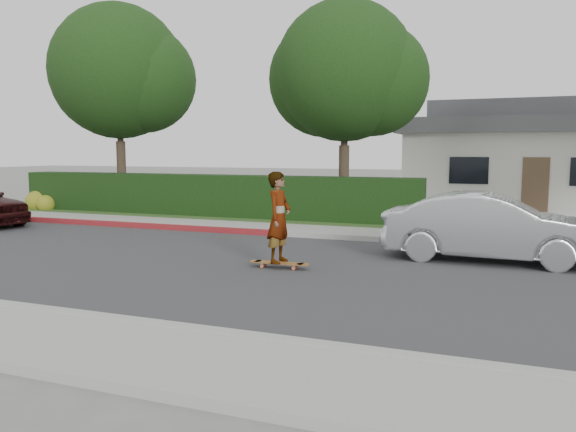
# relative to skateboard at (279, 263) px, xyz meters

# --- Properties ---
(ground) EXTENTS (120.00, 120.00, 0.00)m
(ground) POSITION_rel_skateboard_xyz_m (-2.60, -0.15, -0.11)
(ground) COLOR slate
(ground) RESTS_ON ground
(road) EXTENTS (60.00, 8.00, 0.01)m
(road) POSITION_rel_skateboard_xyz_m (-2.60, -0.15, -0.10)
(road) COLOR #2D2D30
(road) RESTS_ON ground
(curb_near) EXTENTS (60.00, 0.20, 0.15)m
(curb_near) POSITION_rel_skateboard_xyz_m (-2.60, -4.25, -0.03)
(curb_near) COLOR #9E9E99
(curb_near) RESTS_ON ground
(curb_far) EXTENTS (60.00, 0.20, 0.15)m
(curb_far) POSITION_rel_skateboard_xyz_m (-2.60, 3.95, -0.03)
(curb_far) COLOR #9E9E99
(curb_far) RESTS_ON ground
(curb_red_section) EXTENTS (12.00, 0.21, 0.15)m
(curb_red_section) POSITION_rel_skateboard_xyz_m (-7.60, 3.95, -0.03)
(curb_red_section) COLOR maroon
(curb_red_section) RESTS_ON ground
(sidewalk_far) EXTENTS (60.00, 1.60, 0.12)m
(sidewalk_far) POSITION_rel_skateboard_xyz_m (-2.60, 4.85, -0.05)
(sidewalk_far) COLOR gray
(sidewalk_far) RESTS_ON ground
(planting_strip) EXTENTS (60.00, 1.60, 0.10)m
(planting_strip) POSITION_rel_skateboard_xyz_m (-2.60, 6.45, -0.06)
(planting_strip) COLOR #2D4C1E
(planting_strip) RESTS_ON ground
(hedge) EXTENTS (15.00, 1.00, 1.50)m
(hedge) POSITION_rel_skateboard_xyz_m (-5.60, 7.05, 0.64)
(hedge) COLOR black
(hedge) RESTS_ON ground
(flowering_shrub) EXTENTS (1.40, 1.00, 0.90)m
(flowering_shrub) POSITION_rel_skateboard_xyz_m (-12.60, 6.58, 0.23)
(flowering_shrub) COLOR #2D4C19
(flowering_shrub) RESTS_ON ground
(tree_left) EXTENTS (5.99, 5.21, 8.00)m
(tree_left) POSITION_rel_skateboard_xyz_m (-10.11, 8.53, 5.16)
(tree_left) COLOR #33261C
(tree_left) RESTS_ON ground
(tree_center) EXTENTS (5.66, 4.84, 7.44)m
(tree_center) POSITION_rel_skateboard_xyz_m (-1.11, 9.03, 4.80)
(tree_center) COLOR #33261C
(tree_center) RESTS_ON ground
(house) EXTENTS (10.60, 8.60, 4.30)m
(house) POSITION_rel_skateboard_xyz_m (5.40, 15.84, 1.99)
(house) COLOR beige
(house) RESTS_ON ground
(skateboard) EXTENTS (1.25, 0.30, 0.11)m
(skateboard) POSITION_rel_skateboard_xyz_m (0.00, 0.00, 0.00)
(skateboard) COLOR #D26239
(skateboard) RESTS_ON ground
(skateboarder) EXTENTS (0.47, 0.68, 1.80)m
(skateboarder) POSITION_rel_skateboard_xyz_m (0.00, 0.00, 0.92)
(skateboarder) COLOR white
(skateboarder) RESTS_ON skateboard
(car_silver) EXTENTS (4.45, 1.67, 1.45)m
(car_silver) POSITION_rel_skateboard_xyz_m (3.90, 2.27, 0.62)
(car_silver) COLOR silver
(car_silver) RESTS_ON ground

